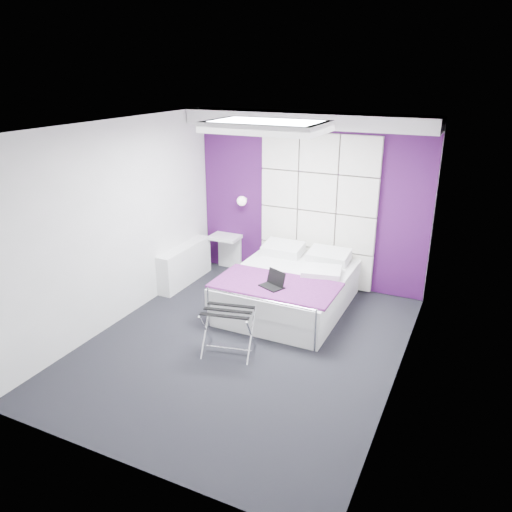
{
  "coord_description": "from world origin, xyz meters",
  "views": [
    {
      "loc": [
        2.4,
        -4.76,
        3.16
      ],
      "look_at": [
        -0.01,
        0.35,
        1.03
      ],
      "focal_mm": 35.0,
      "sensor_mm": 36.0,
      "label": 1
    }
  ],
  "objects_px": {
    "bed": "(289,289)",
    "luggage_rack": "(228,332)",
    "radiator": "(185,264)",
    "wall_lamp": "(243,200)",
    "laptop": "(273,282)",
    "nightstand": "(225,237)"
  },
  "relations": [
    {
      "from": "radiator",
      "to": "nightstand",
      "type": "bearing_deg",
      "value": 65.19
    },
    {
      "from": "wall_lamp",
      "to": "laptop",
      "type": "height_order",
      "value": "wall_lamp"
    },
    {
      "from": "laptop",
      "to": "radiator",
      "type": "bearing_deg",
      "value": -176.88
    },
    {
      "from": "nightstand",
      "to": "luggage_rack",
      "type": "relative_size",
      "value": 0.83
    },
    {
      "from": "bed",
      "to": "luggage_rack",
      "type": "distance_m",
      "value": 1.44
    },
    {
      "from": "radiator",
      "to": "laptop",
      "type": "distance_m",
      "value": 1.94
    },
    {
      "from": "radiator",
      "to": "bed",
      "type": "height_order",
      "value": "bed"
    },
    {
      "from": "radiator",
      "to": "bed",
      "type": "bearing_deg",
      "value": -4.16
    },
    {
      "from": "bed",
      "to": "laptop",
      "type": "bearing_deg",
      "value": -90.81
    },
    {
      "from": "wall_lamp",
      "to": "luggage_rack",
      "type": "height_order",
      "value": "wall_lamp"
    },
    {
      "from": "wall_lamp",
      "to": "radiator",
      "type": "xyz_separation_m",
      "value": [
        -0.64,
        -0.76,
        -0.92
      ]
    },
    {
      "from": "radiator",
      "to": "bed",
      "type": "relative_size",
      "value": 0.62
    },
    {
      "from": "wall_lamp",
      "to": "laptop",
      "type": "bearing_deg",
      "value": -51.44
    },
    {
      "from": "nightstand",
      "to": "laptop",
      "type": "bearing_deg",
      "value": -43.89
    },
    {
      "from": "bed",
      "to": "laptop",
      "type": "distance_m",
      "value": 0.63
    },
    {
      "from": "radiator",
      "to": "luggage_rack",
      "type": "height_order",
      "value": "radiator"
    },
    {
      "from": "radiator",
      "to": "luggage_rack",
      "type": "xyz_separation_m",
      "value": [
        1.6,
        -1.55,
        -0.02
      ]
    },
    {
      "from": "radiator",
      "to": "bed",
      "type": "xyz_separation_m",
      "value": [
        1.8,
        -0.13,
        -0.01
      ]
    },
    {
      "from": "radiator",
      "to": "luggage_rack",
      "type": "relative_size",
      "value": 2.1
    },
    {
      "from": "bed",
      "to": "nightstand",
      "type": "xyz_separation_m",
      "value": [
        -1.46,
        0.85,
        0.29
      ]
    },
    {
      "from": "radiator",
      "to": "bed",
      "type": "distance_m",
      "value": 1.8
    },
    {
      "from": "radiator",
      "to": "laptop",
      "type": "xyz_separation_m",
      "value": [
        1.79,
        -0.68,
        0.3
      ]
    }
  ]
}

